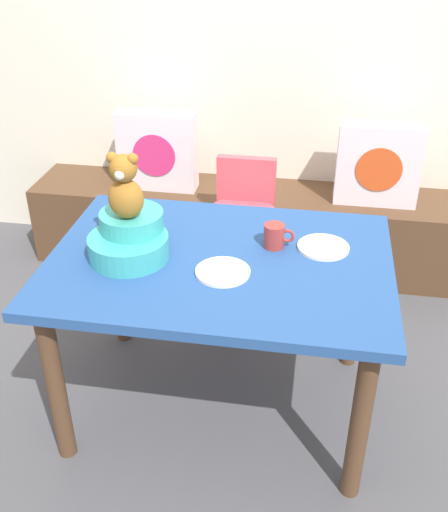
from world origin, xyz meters
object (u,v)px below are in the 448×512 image
Objects in this scene: teddy_bear at (125,188)px; dinner_plate_far at (323,247)px; pillow_floral_right at (378,165)px; dining_table at (220,281)px; infant_seat_teal at (130,238)px; coffee_mug at (275,236)px; highchair at (242,217)px; ketchup_bottle at (124,206)px; pillow_floral_left at (157,151)px; dinner_plate_near at (223,272)px.

dinner_plate_far is (0.72, 0.17, -0.27)m from teddy_bear.
pillow_floral_right reaches higher than dining_table.
coffee_mug is at bearing 15.94° from infant_seat_teal.
coffee_mug reaches higher than highchair.
coffee_mug is (0.62, -0.08, -0.04)m from ketchup_bottle.
pillow_floral_right is at bearing 61.21° from dining_table.
pillow_floral_left is 2.38× the size of ketchup_bottle.
infant_seat_teal is (0.23, -1.22, 0.13)m from pillow_floral_left.
teddy_bear is 1.25× the size of dinner_plate_far.
pillow_floral_left is 0.70m from highchair.
pillow_floral_right is 1.61m from teddy_bear.
dinner_plate_far is at bearing -48.04° from pillow_floral_left.
dining_table is 0.78m from highchair.
ketchup_bottle reaches higher than highchair.
highchair is at bearing 68.53° from infant_seat_teal.
ketchup_bottle is at bearing 172.95° from coffee_mug.
dinner_plate_far is at bearing 19.70° from dining_table.
infant_seat_teal is at bearing -164.06° from coffee_mug.
pillow_floral_right is 0.34× the size of dining_table.
highchair is at bearing -37.38° from pillow_floral_left.
ketchup_bottle reaches higher than dinner_plate_far.
dining_table is 10.72× the size of coffee_mug.
teddy_bear is at bearing -174.54° from dining_table.
infant_seat_teal is 0.25m from ketchup_bottle.
dinner_plate_far is at bearing -104.43° from pillow_floral_right.
infant_seat_teal is at bearing 90.00° from teddy_bear.
teddy_bear is at bearing -79.43° from pillow_floral_left.
pillow_floral_left is at bearing 100.57° from teddy_bear.
coffee_mug is (0.19, 0.12, 0.15)m from dining_table.
infant_seat_teal is (-0.99, -1.22, 0.13)m from pillow_floral_right.
ketchup_bottle is 0.92× the size of dinner_plate_near.
dinner_plate_near is at bearing -86.83° from highchair.
pillow_floral_left is 1.00× the size of pillow_floral_right.
highchair is 0.90m from dinner_plate_near.
pillow_floral_left is 1.22m from pillow_floral_right.
teddy_bear is (0.00, -0.00, 0.21)m from infant_seat_teal.
highchair is at bearing 68.55° from teddy_bear.
pillow_floral_left is 1.33× the size of infant_seat_teal.
infant_seat_teal is 0.74m from dinner_plate_far.
infant_seat_teal is at bearing -79.42° from pillow_floral_left.
teddy_bear is at bearing -166.75° from dinner_plate_far.
infant_seat_teal is 2.75× the size of coffee_mug.
teddy_bear is (0.23, -1.22, 0.34)m from pillow_floral_left.
ketchup_bottle is at bearing 111.84° from teddy_bear.
dining_table is at bearing -148.36° from coffee_mug.
coffee_mug is (0.53, 0.15, -0.02)m from infant_seat_teal.
dinner_plate_near is at bearing -126.56° from coffee_mug.
infant_seat_teal is at bearing 168.99° from dinner_plate_near.
highchair is 0.78m from dinner_plate_far.
dinner_plate_far is at bearing 13.25° from teddy_bear.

